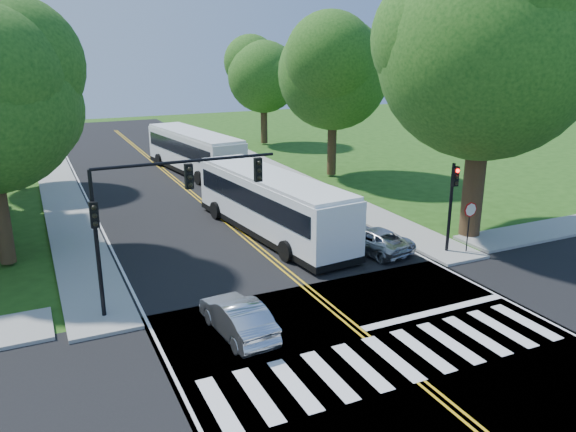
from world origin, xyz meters
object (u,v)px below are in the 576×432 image
hatchback (238,317)px  suv (372,239)px  signal_ne (452,196)px  dark_sedan (293,192)px  bus_lead (271,203)px  bus_follow (194,151)px  signal_nw (159,201)px

hatchback → suv: (9.04, 5.15, -0.06)m
signal_ne → dark_sedan: size_ratio=1.14×
bus_lead → suv: size_ratio=2.98×
bus_follow → suv: 21.62m
signal_ne → hatchback: bearing=-165.2°
signal_nw → suv: bearing=10.0°
bus_lead → suv: bearing=121.1°
bus_follow → dark_sedan: size_ratio=3.41×
hatchback → suv: 10.40m
signal_nw → dark_sedan: bearing=47.1°
signal_ne → suv: 4.41m
hatchback → dark_sedan: (9.64, 15.54, -0.10)m
dark_sedan → hatchback: bearing=40.5°
hatchback → suv: hatchback is taller
signal_ne → suv: size_ratio=1.00×
signal_ne → suv: (-3.21, 1.90, -2.34)m
bus_lead → dark_sedan: bearing=-131.4°
signal_nw → signal_ne: bearing=0.0°
signal_ne → bus_lead: signal_ne is taller
bus_lead → hatchback: (-5.54, -9.73, -1.09)m
signal_nw → bus_lead: (7.35, 6.50, -2.61)m
dark_sedan → suv: bearing=68.9°
signal_ne → bus_lead: (-6.71, 6.49, -1.20)m
bus_lead → bus_follow: size_ratio=0.99×
signal_nw → bus_follow: size_ratio=0.54×
bus_follow → suv: bus_follow is taller
signal_ne → bus_lead: bearing=136.0°
bus_lead → dark_sedan: bus_lead is taller
bus_lead → bus_follow: bus_follow is taller
bus_follow → dark_sedan: (3.54, -11.00, -1.21)m
signal_ne → hatchback: (-12.25, -3.25, -2.29)m
hatchback → dark_sedan: hatchback is taller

